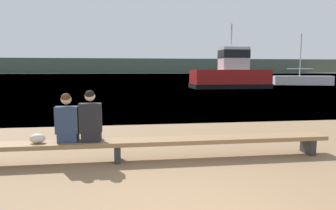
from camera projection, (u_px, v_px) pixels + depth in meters
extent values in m
plane|color=#426B8E|center=(128.00, 74.00, 128.21)|extent=(240.00, 240.00, 0.00)
cube|color=#424738|center=(127.00, 66.00, 192.91)|extent=(600.00, 12.00, 9.19)
cube|color=#8E6B47|center=(117.00, 143.00, 6.02)|extent=(8.92, 0.50, 0.09)
cube|color=#2D2D33|center=(308.00, 146.00, 6.61)|extent=(0.12, 0.43, 0.34)
cube|color=#2D2D33|center=(118.00, 153.00, 6.04)|extent=(0.12, 0.43, 0.34)
cube|color=navy|center=(68.00, 137.00, 5.93)|extent=(0.37, 0.37, 0.18)
cube|color=navy|center=(67.00, 120.00, 5.81)|extent=(0.43, 0.22, 0.52)
sphere|color=tan|center=(66.00, 99.00, 5.76)|extent=(0.20, 0.20, 0.20)
sphere|color=#472D19|center=(66.00, 98.00, 5.74)|extent=(0.19, 0.19, 0.19)
cube|color=black|center=(92.00, 136.00, 5.99)|extent=(0.37, 0.37, 0.18)
cube|color=black|center=(91.00, 118.00, 5.87)|extent=(0.43, 0.22, 0.58)
sphere|color=beige|center=(90.00, 96.00, 5.82)|extent=(0.20, 0.20, 0.20)
sphere|color=black|center=(90.00, 95.00, 5.80)|extent=(0.18, 0.18, 0.18)
ellipsoid|color=beige|center=(38.00, 138.00, 5.79)|extent=(0.30, 0.18, 0.19)
cube|color=#A81919|center=(229.00, 79.00, 30.69)|extent=(7.67, 3.39, 1.88)
cube|color=black|center=(229.00, 86.00, 30.77)|extent=(7.82, 3.52, 0.45)
cube|color=silver|center=(233.00, 59.00, 30.50)|extent=(2.69, 2.03, 2.26)
cube|color=black|center=(234.00, 54.00, 30.45)|extent=(2.74, 2.10, 0.81)
cylinder|color=#B2B2B7|center=(232.00, 35.00, 30.20)|extent=(0.14, 0.14, 2.36)
cube|color=silver|center=(302.00, 80.00, 37.37)|extent=(7.09, 4.41, 1.12)
cylinder|color=#B7B7BC|center=(301.00, 55.00, 37.07)|extent=(0.12, 0.12, 5.22)
cylinder|color=#B7B7BC|center=(300.00, 69.00, 37.27)|extent=(2.87, 1.09, 0.08)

